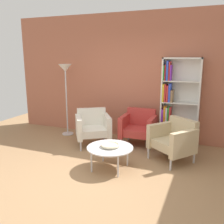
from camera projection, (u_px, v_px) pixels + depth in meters
The scene contains 9 objects.
ground_plane at pixel (89, 181), 3.93m from camera, with size 8.32×8.32×0.00m, color #9E7751.
brick_back_panel at pixel (136, 77), 5.83m from camera, with size 6.40×0.12×2.90m, color #B2664C.
bookshelf_tall at pixel (176, 103), 5.40m from camera, with size 0.80×0.30×1.90m.
coffee_table_low at pixel (110, 149), 4.29m from camera, with size 0.80×0.80×0.40m.
decorative_bowl at pixel (110, 145), 4.28m from camera, with size 0.32×0.32×0.05m.
armchair_by_bookshelf at pixel (93, 126), 5.49m from camera, with size 0.94×0.93×0.78m.
armchair_corner_red at pixel (174, 139), 4.65m from camera, with size 0.95×0.94×0.78m.
armchair_near_window at pixel (139, 127), 5.47m from camera, with size 0.73×0.67×0.78m.
floor_lamp_torchiere at pixel (66, 76), 5.98m from camera, with size 0.32×0.32×1.74m.
Camera 1 is at (1.68, -3.19, 1.93)m, focal length 39.99 mm.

